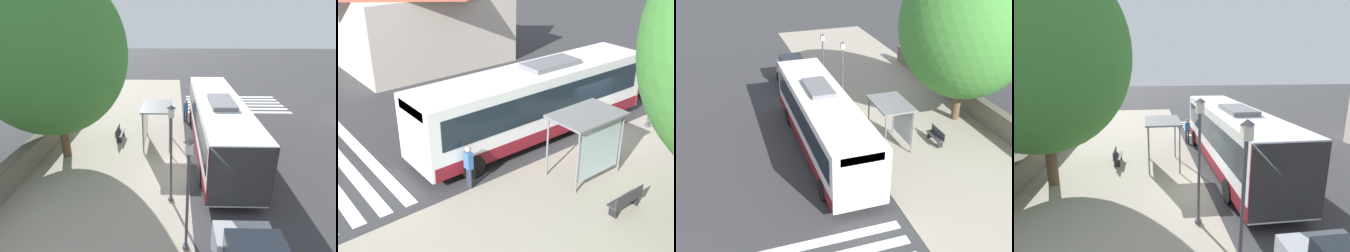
{
  "view_description": "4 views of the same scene",
  "coord_description": "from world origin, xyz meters",
  "views": [
    {
      "loc": [
        -0.8,
        -12.23,
        7.66
      ],
      "look_at": [
        -1.13,
        3.0,
        1.32
      ],
      "focal_mm": 28.0,
      "sensor_mm": 36.0,
      "label": 1
    },
    {
      "loc": [
        -11.25,
        14.4,
        9.14
      ],
      "look_at": [
        -0.41,
        5.91,
        2.42
      ],
      "focal_mm": 45.0,
      "sensor_mm": 36.0,
      "label": 2
    },
    {
      "loc": [
        7.07,
        21.99,
        12.14
      ],
      "look_at": [
        1.21,
        4.14,
        2.2
      ],
      "focal_mm": 45.0,
      "sensor_mm": 36.0,
      "label": 3
    },
    {
      "loc": [
        -2.51,
        -10.77,
        5.55
      ],
      "look_at": [
        -0.82,
        2.55,
        2.4
      ],
      "focal_mm": 28.0,
      "sensor_mm": 36.0,
      "label": 4
    }
  ],
  "objects": [
    {
      "name": "bus",
      "position": [
        1.85,
        2.48,
        1.81
      ],
      "size": [
        2.72,
        12.11,
        3.49
      ],
      "color": "white",
      "rests_on": "ground"
    },
    {
      "name": "street_lamp_near",
      "position": [
        -0.88,
        -2.56,
        2.67
      ],
      "size": [
        0.28,
        0.28,
        4.52
      ],
      "color": "#4C4C51",
      "rests_on": "ground"
    },
    {
      "name": "crosswalk_stripes",
      "position": [
        5.0,
        11.85,
        0.0
      ],
      "size": [
        9.0,
        5.25,
        0.01
      ],
      "color": "silver",
      "rests_on": "ground"
    },
    {
      "name": "stone_wall",
      "position": [
        -8.55,
        0.0,
        0.7
      ],
      "size": [
        0.6,
        20.0,
        1.38
      ],
      "color": "#6B6356",
      "rests_on": "ground"
    },
    {
      "name": "pedestrian",
      "position": [
        0.17,
        7.22,
        1.04
      ],
      "size": [
        0.34,
        0.23,
        1.76
      ],
      "color": "#2D3347",
      "rests_on": "ground"
    },
    {
      "name": "sidewalk_plaza",
      "position": [
        -4.5,
        0.0,
        0.01
      ],
      "size": [
        9.0,
        44.0,
        0.02
      ],
      "color": "#9E9384",
      "rests_on": "ground"
    },
    {
      "name": "ground_plane",
      "position": [
        0.0,
        0.0,
        0.0
      ],
      "size": [
        120.0,
        120.0,
        0.0
      ],
      "primitive_type": "plane",
      "color": "#353538",
      "rests_on": "ground"
    },
    {
      "name": "shade_tree",
      "position": [
        -7.11,
        1.42,
        6.0
      ],
      "size": [
        7.87,
        7.87,
        10.34
      ],
      "color": "brown",
      "rests_on": "ground"
    },
    {
      "name": "bus_shelter",
      "position": [
        -1.97,
        3.12,
        2.19
      ],
      "size": [
        1.88,
        2.75,
        2.63
      ],
      "color": "slate",
      "rests_on": "ground"
    },
    {
      "name": "bench",
      "position": [
        -4.42,
        3.78,
        0.47
      ],
      "size": [
        0.4,
        1.45,
        0.88
      ],
      "color": "#333338",
      "rests_on": "ground"
    },
    {
      "name": "street_lamp_far",
      "position": [
        -0.31,
        -5.23,
        2.58
      ],
      "size": [
        0.28,
        0.28,
        4.36
      ],
      "color": "#4C4C51",
      "rests_on": "ground"
    }
  ]
}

